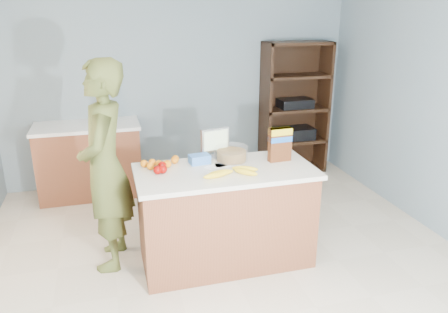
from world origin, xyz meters
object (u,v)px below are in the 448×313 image
object	(u,v)px
tv	(215,141)
cereal_box	(280,142)
person	(105,167)
counter_peninsula	(225,219)
shelving_unit	(293,111)

from	to	relation	value
tv	cereal_box	distance (m)	0.60
person	counter_peninsula	bearing A→B (deg)	83.93
counter_peninsula	cereal_box	xyz separation A→B (m)	(0.53, 0.08, 0.66)
counter_peninsula	tv	bearing A→B (deg)	91.40
counter_peninsula	person	bearing A→B (deg)	165.56
shelving_unit	person	size ratio (longest dim) A/B	0.97
counter_peninsula	cereal_box	distance (m)	0.85
shelving_unit	cereal_box	xyz separation A→B (m)	(-1.02, -1.97, 0.22)
tv	cereal_box	bearing A→B (deg)	-24.95
shelving_unit	tv	distance (m)	2.33
person	tv	size ratio (longest dim) A/B	6.57
counter_peninsula	tv	world-z (taller)	tv
tv	cereal_box	size ratio (longest dim) A/B	0.91
shelving_unit	person	distance (m)	3.12
tv	person	bearing A→B (deg)	-176.00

